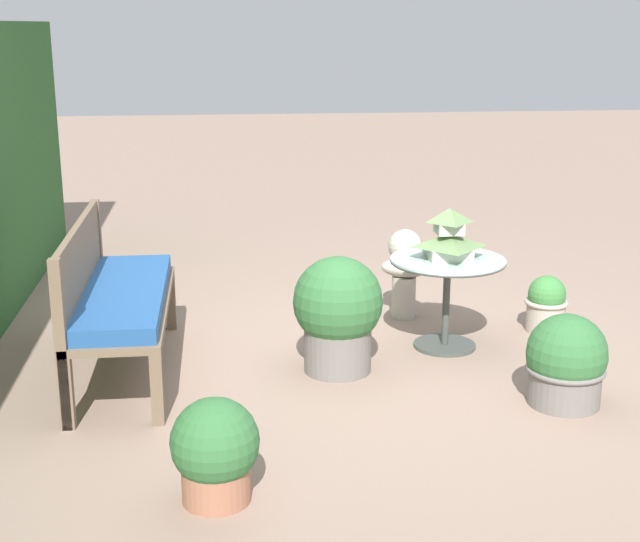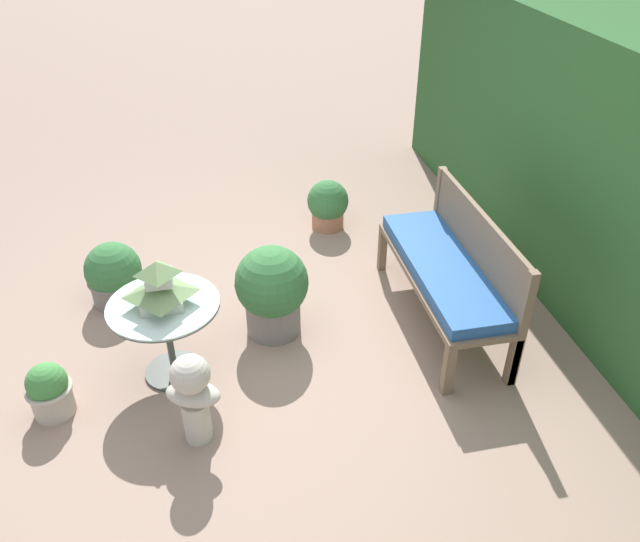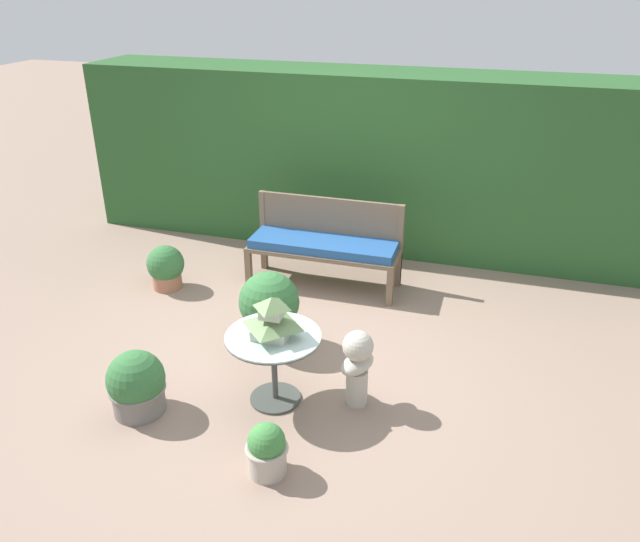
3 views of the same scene
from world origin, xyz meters
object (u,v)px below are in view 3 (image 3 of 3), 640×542
at_px(garden_bench, 323,247).
at_px(potted_plant_path_edge, 267,450).
at_px(patio_table, 274,349).
at_px(potted_plant_table_near, 137,385).
at_px(potted_plant_table_far, 166,267).
at_px(garden_bust, 357,363).
at_px(potted_plant_bench_right, 269,309).
at_px(pagoda_birdhouse, 272,319).

height_order(garden_bench, potted_plant_path_edge, garden_bench).
xyz_separation_m(patio_table, potted_plant_path_edge, (0.22, -0.72, -0.26)).
bearing_deg(potted_plant_table_near, garden_bench, 72.83).
height_order(potted_plant_table_far, potted_plant_table_near, potted_plant_table_near).
bearing_deg(garden_bust, potted_plant_path_edge, 178.29).
xyz_separation_m(patio_table, potted_plant_bench_right, (-0.31, 0.70, -0.10)).
bearing_deg(patio_table, potted_plant_table_far, 140.29).
bearing_deg(patio_table, pagoda_birdhouse, 0.00).
relative_size(garden_bench, potted_plant_table_near, 3.10).
distance_m(patio_table, pagoda_birdhouse, 0.25).
bearing_deg(potted_plant_table_far, potted_plant_bench_right, -26.81).
height_order(potted_plant_path_edge, potted_plant_table_near, potted_plant_table_near).
bearing_deg(potted_plant_path_edge, pagoda_birdhouse, 106.72).
xyz_separation_m(patio_table, pagoda_birdhouse, (0.00, 0.00, 0.25)).
height_order(pagoda_birdhouse, potted_plant_bench_right, pagoda_birdhouse).
xyz_separation_m(potted_plant_table_far, potted_plant_path_edge, (1.90, -2.12, -0.04)).
bearing_deg(potted_plant_path_edge, potted_plant_table_far, 131.91).
height_order(garden_bust, potted_plant_table_near, garden_bust).
relative_size(potted_plant_path_edge, potted_plant_table_near, 0.76).
bearing_deg(potted_plant_bench_right, garden_bust, -32.21).
bearing_deg(potted_plant_table_near, potted_plant_bench_right, 61.78).
relative_size(garden_bench, potted_plant_bench_right, 2.25).
bearing_deg(pagoda_birdhouse, garden_bust, 13.08).
relative_size(garden_bust, potted_plant_table_near, 1.25).
distance_m(garden_bench, garden_bust, 1.93).
distance_m(garden_bench, potted_plant_bench_right, 1.21).
bearing_deg(potted_plant_table_near, pagoda_birdhouse, 24.27).
height_order(garden_bench, patio_table, patio_table).
bearing_deg(pagoda_birdhouse, potted_plant_table_near, -155.73).
xyz_separation_m(pagoda_birdhouse, garden_bust, (0.59, 0.14, -0.34)).
xyz_separation_m(garden_bust, potted_plant_table_far, (-2.28, 1.26, -0.13)).
distance_m(garden_bench, pagoda_birdhouse, 1.93).
distance_m(potted_plant_bench_right, potted_plant_path_edge, 1.52).
xyz_separation_m(pagoda_birdhouse, potted_plant_bench_right, (-0.31, 0.70, -0.35)).
height_order(garden_bench, potted_plant_bench_right, potted_plant_bench_right).
bearing_deg(potted_plant_table_near, garden_bust, 20.03).
distance_m(pagoda_birdhouse, garden_bust, 0.70).
distance_m(pagoda_birdhouse, potted_plant_path_edge, 0.91).
xyz_separation_m(garden_bench, patio_table, (0.19, -1.90, 0.02)).
height_order(garden_bench, pagoda_birdhouse, pagoda_birdhouse).
bearing_deg(potted_plant_table_near, potted_plant_path_edge, -15.53).
bearing_deg(garden_bench, potted_plant_path_edge, -81.20).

